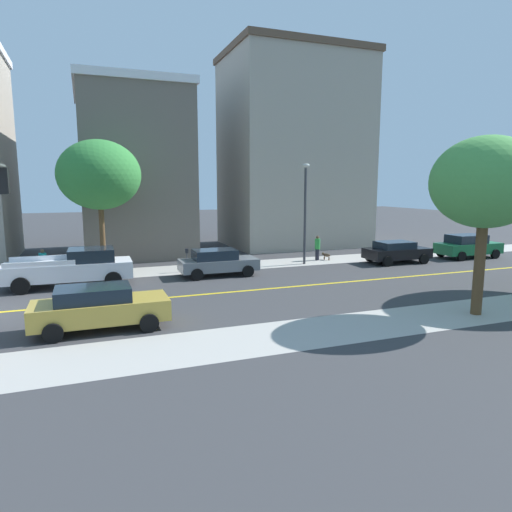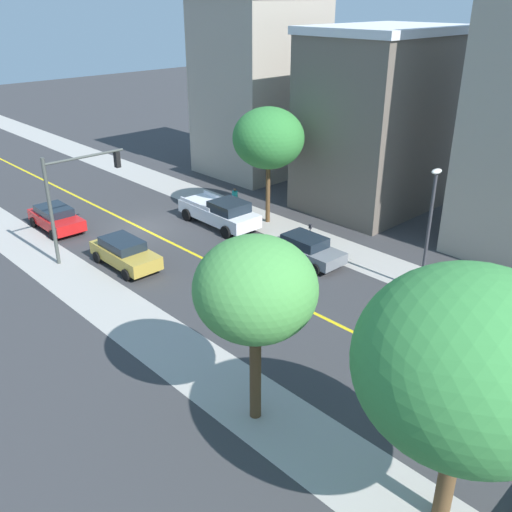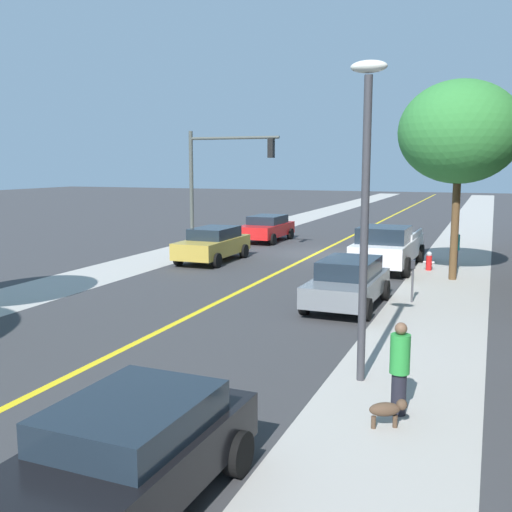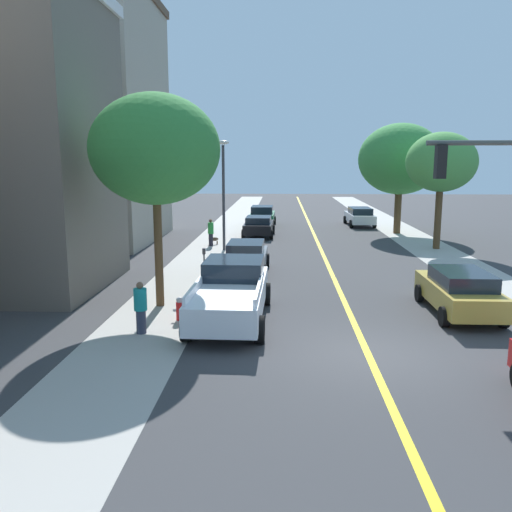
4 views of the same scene
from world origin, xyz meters
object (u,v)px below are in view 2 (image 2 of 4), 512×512
at_px(red_sedan_right_curb, 56,218).
at_px(pedestrian_green_shirt, 459,278).
at_px(street_tree_left_near, 268,138).
at_px(traffic_light_mast, 74,188).
at_px(parking_meter, 310,232).
at_px(small_dog, 468,292).
at_px(street_lamp, 430,217).
at_px(street_tree_right_corner, 469,364).
at_px(street_tree_left_far, 255,290).
at_px(white_pickup_truck, 220,212).
at_px(grey_sedan_left_curb, 307,249).
at_px(pedestrian_teal_shirt, 235,199).
at_px(gold_sedan_right_curb, 125,253).
at_px(fire_hydrant, 238,213).

bearing_deg(red_sedan_right_curb, pedestrian_green_shirt, 27.12).
bearing_deg(street_tree_left_near, pedestrian_green_shirt, 89.78).
height_order(street_tree_left_near, traffic_light_mast, street_tree_left_near).
bearing_deg(red_sedan_right_curb, parking_meter, 38.42).
bearing_deg(small_dog, street_lamp, 85.65).
bearing_deg(pedestrian_green_shirt, small_dog, 93.64).
bearing_deg(street_tree_right_corner, pedestrian_green_shirt, -153.16).
height_order(street_tree_left_far, white_pickup_truck, street_tree_left_far).
height_order(street_lamp, white_pickup_truck, street_lamp).
height_order(grey_sedan_left_curb, white_pickup_truck, white_pickup_truck).
height_order(street_tree_left_near, white_pickup_truck, street_tree_left_near).
bearing_deg(grey_sedan_left_curb, street_tree_left_near, 155.97).
bearing_deg(parking_meter, pedestrian_teal_shirt, -96.10).
distance_m(parking_meter, white_pickup_truck, 6.28).
height_order(street_lamp, small_dog, street_lamp).
bearing_deg(gold_sedan_right_curb, white_pickup_truck, 97.44).
bearing_deg(red_sedan_right_curb, street_tree_left_far, -6.59).
bearing_deg(pedestrian_green_shirt, white_pickup_truck, -68.49).
bearing_deg(gold_sedan_right_curb, street_tree_left_far, -12.97).
relative_size(fire_hydrant, traffic_light_mast, 0.13).
bearing_deg(street_tree_left_near, traffic_light_mast, -16.69).
relative_size(street_tree_left_far, pedestrian_green_shirt, 4.09).
height_order(gold_sedan_right_curb, white_pickup_truck, white_pickup_truck).
bearing_deg(street_tree_left_far, small_dog, 175.83).
bearing_deg(street_lamp, small_dog, 112.94).
bearing_deg(pedestrian_teal_shirt, street_tree_right_corner, 131.72).
relative_size(traffic_light_mast, pedestrian_teal_shirt, 3.77).
bearing_deg(small_dog, gold_sedan_right_curb, 97.50).
bearing_deg(gold_sedan_right_curb, traffic_light_mast, -159.65).
bearing_deg(gold_sedan_right_curb, pedestrian_teal_shirt, 103.96).
bearing_deg(small_dog, traffic_light_mast, 95.40).
relative_size(grey_sedan_left_curb, gold_sedan_right_curb, 0.94).
distance_m(street_tree_left_far, small_dog, 14.15).
bearing_deg(street_tree_left_near, street_lamp, 85.18).
relative_size(fire_hydrant, parking_meter, 0.58).
bearing_deg(small_dog, street_tree_left_near, 62.15).
height_order(street_tree_right_corner, white_pickup_truck, street_tree_right_corner).
height_order(red_sedan_right_curb, small_dog, red_sedan_right_curb).
height_order(street_tree_left_near, street_lamp, street_tree_left_near).
bearing_deg(pedestrian_teal_shirt, pedestrian_green_shirt, 160.61).
distance_m(traffic_light_mast, street_lamp, 18.51).
xyz_separation_m(fire_hydrant, white_pickup_truck, (1.66, 0.18, 0.54)).
bearing_deg(grey_sedan_left_curb, small_dog, 18.21).
bearing_deg(street_tree_left_near, white_pickup_truck, -29.66).
distance_m(traffic_light_mast, grey_sedan_left_curb, 13.02).
xyz_separation_m(street_tree_left_near, fire_hydrant, (1.04, -1.72, -5.08)).
bearing_deg(street_lamp, pedestrian_green_shirt, 123.66).
relative_size(red_sedan_right_curb, gold_sedan_right_curb, 0.97).
height_order(parking_meter, street_lamp, street_lamp).
bearing_deg(grey_sedan_left_curb, pedestrian_green_shirt, 20.10).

